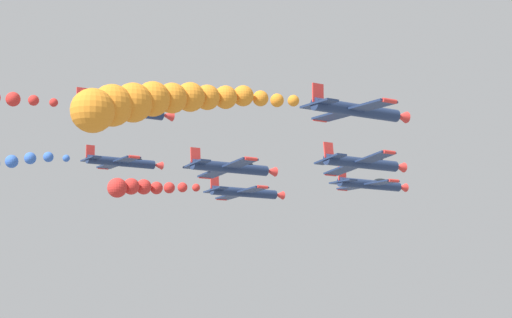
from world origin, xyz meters
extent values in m
cylinder|color=navy|center=(-0.63, 16.39, 102.46)|extent=(1.11, 9.00, 1.11)
cone|color=red|center=(-0.63, 21.49, 102.46)|extent=(1.05, 1.20, 1.05)
cube|color=navy|center=(-0.63, 15.99, 102.36)|extent=(9.20, 1.90, 0.23)
cylinder|color=red|center=(-5.23, 15.99, 102.34)|extent=(0.36, 1.40, 0.36)
cylinder|color=red|center=(3.97, 15.99, 102.39)|extent=(0.36, 1.40, 0.36)
cube|color=navy|center=(-0.63, 12.39, 102.51)|extent=(3.80, 1.20, 0.20)
cube|color=red|center=(-0.64, 12.29, 103.43)|extent=(0.15, 1.10, 1.60)
ellipsoid|color=black|center=(-0.63, 18.19, 102.96)|extent=(0.80, 2.20, 0.70)
cylinder|color=navy|center=(-11.16, 5.60, 101.86)|extent=(1.16, 9.00, 1.16)
cone|color=red|center=(-11.16, 10.70, 101.86)|extent=(1.11, 1.20, 1.11)
cube|color=navy|center=(-11.16, 5.20, 101.76)|extent=(9.19, 1.90, 0.73)
cylinder|color=red|center=(-15.75, 5.20, 101.48)|extent=(0.38, 1.40, 0.38)
cylinder|color=red|center=(-6.56, 5.20, 102.03)|extent=(0.38, 1.40, 0.38)
cube|color=navy|center=(-11.16, 1.60, 101.90)|extent=(3.80, 1.20, 0.41)
cube|color=red|center=(-11.22, 1.50, 102.82)|extent=(0.23, 1.10, 1.61)
ellipsoid|color=black|center=(-11.19, 7.40, 102.35)|extent=(0.84, 2.20, 0.75)
sphere|color=red|center=(-11.01, -1.13, 101.98)|extent=(0.93, 0.93, 0.93)
sphere|color=red|center=(-11.12, -2.87, 101.91)|extent=(1.15, 1.15, 1.15)
sphere|color=red|center=(-11.08, -4.60, 101.74)|extent=(1.30, 1.30, 1.30)
sphere|color=red|center=(-10.87, -6.33, 101.58)|extent=(1.44, 1.44, 1.44)
sphere|color=red|center=(-10.57, -8.07, 101.56)|extent=(1.73, 1.73, 1.73)
sphere|color=red|center=(-10.15, -9.80, 101.44)|extent=(1.83, 1.83, 1.83)
sphere|color=red|center=(-10.00, -11.53, 101.17)|extent=(2.18, 2.18, 2.18)
cylinder|color=navy|center=(10.47, 5.87, 102.75)|extent=(1.22, 9.00, 1.22)
cone|color=red|center=(10.47, 10.97, 102.75)|extent=(1.16, 1.20, 1.16)
cube|color=navy|center=(10.48, 5.47, 102.65)|extent=(9.16, 1.90, 1.27)
cylinder|color=red|center=(5.91, 5.47, 102.10)|extent=(0.40, 1.40, 0.40)
cylinder|color=red|center=(15.05, 5.47, 103.19)|extent=(0.40, 1.40, 0.40)
cube|color=navy|center=(10.46, 1.87, 102.80)|extent=(3.79, 1.20, 0.63)
cube|color=red|center=(10.35, 1.77, 103.70)|extent=(0.33, 1.10, 1.61)
ellipsoid|color=black|center=(10.41, 7.67, 103.24)|extent=(0.88, 2.20, 0.79)
cylinder|color=navy|center=(0.60, -3.61, 102.72)|extent=(1.19, 9.00, 1.19)
cone|color=red|center=(0.60, 1.49, 102.72)|extent=(1.13, 1.20, 1.13)
cube|color=navy|center=(0.61, -4.01, 102.62)|extent=(9.18, 1.90, 0.99)
cylinder|color=red|center=(-3.97, -4.01, 102.21)|extent=(0.39, 1.40, 0.39)
cylinder|color=red|center=(5.20, -4.01, 103.02)|extent=(0.39, 1.40, 0.39)
cube|color=navy|center=(0.60, -7.61, 102.77)|extent=(3.80, 1.20, 0.51)
cube|color=red|center=(0.52, -7.71, 103.68)|extent=(0.28, 1.10, 1.61)
ellipsoid|color=black|center=(0.56, -1.81, 103.21)|extent=(0.86, 2.20, 0.77)
cylinder|color=navy|center=(-21.92, -5.74, 106.00)|extent=(1.13, 9.00, 1.13)
cone|color=red|center=(-21.92, -0.64, 106.00)|extent=(1.07, 1.20, 1.07)
cube|color=navy|center=(-21.91, -6.14, 105.90)|extent=(9.20, 1.90, 0.40)
cylinder|color=red|center=(-26.51, -6.14, 105.79)|extent=(0.37, 1.40, 0.37)
cylinder|color=red|center=(-17.32, -6.14, 106.00)|extent=(0.37, 1.40, 0.37)
cube|color=navy|center=(-21.92, -9.74, 106.05)|extent=(3.80, 1.20, 0.27)
cube|color=red|center=(-21.94, -9.84, 106.96)|extent=(0.18, 1.10, 1.60)
ellipsoid|color=black|center=(-21.93, -3.94, 106.49)|extent=(0.82, 2.20, 0.72)
sphere|color=blue|center=(-21.95, -12.89, 105.86)|extent=(0.88, 0.88, 0.88)
sphere|color=blue|center=(-22.16, -15.03, 105.87)|extent=(1.23, 1.23, 1.23)
sphere|color=blue|center=(-22.33, -17.18, 105.55)|extent=(1.42, 1.42, 1.42)
sphere|color=blue|center=(-22.45, -19.33, 105.01)|extent=(1.54, 1.54, 1.54)
cylinder|color=navy|center=(21.37, -3.78, 105.13)|extent=(1.10, 9.00, 1.10)
cone|color=red|center=(21.37, 1.32, 105.13)|extent=(1.05, 1.20, 1.05)
cube|color=navy|center=(21.37, -4.18, 105.03)|extent=(9.20, 1.90, 0.18)
cylinder|color=red|center=(16.77, -4.18, 105.03)|extent=(0.36, 1.40, 0.36)
cylinder|color=red|center=(25.97, -4.18, 105.03)|extent=(0.36, 1.40, 0.36)
cube|color=navy|center=(21.37, -7.78, 105.18)|extent=(3.80, 1.20, 0.18)
cube|color=red|center=(21.37, -7.88, 106.09)|extent=(0.14, 1.10, 1.60)
ellipsoid|color=black|center=(21.37, -1.98, 105.62)|extent=(0.80, 2.20, 0.70)
sphere|color=orange|center=(21.44, -10.42, 105.12)|extent=(0.94, 0.94, 0.94)
sphere|color=orange|center=(21.48, -12.06, 104.94)|extent=(1.09, 1.09, 1.09)
sphere|color=orange|center=(21.56, -13.70, 104.88)|extent=(1.26, 1.26, 1.26)
sphere|color=orange|center=(21.59, -15.34, 104.87)|extent=(1.64, 1.64, 1.64)
sphere|color=orange|center=(21.66, -16.97, 104.54)|extent=(1.81, 1.81, 1.81)
sphere|color=orange|center=(21.70, -18.61, 104.32)|extent=(1.93, 1.93, 1.93)
sphere|color=orange|center=(22.01, -20.25, 104.09)|extent=(2.21, 2.21, 2.21)
sphere|color=orange|center=(22.24, -21.89, 103.76)|extent=(2.26, 2.26, 2.26)
sphere|color=orange|center=(22.42, -23.53, 103.46)|extent=(2.54, 2.54, 2.54)
sphere|color=orange|center=(22.62, -25.16, 102.95)|extent=(2.82, 2.82, 2.82)
sphere|color=orange|center=(22.75, -26.80, 102.53)|extent=(2.96, 2.96, 2.96)
sphere|color=orange|center=(23.27, -28.44, 101.89)|extent=(3.05, 3.05, 3.05)
cylinder|color=navy|center=(-0.74, -15.47, 107.70)|extent=(1.20, 9.00, 1.20)
cone|color=red|center=(-0.74, -10.37, 107.70)|extent=(1.14, 1.20, 1.14)
cube|color=navy|center=(-0.73, -15.87, 107.60)|extent=(9.18, 1.90, 1.03)
cylinder|color=red|center=(-5.31, -15.87, 107.17)|extent=(0.39, 1.40, 0.39)
cylinder|color=red|center=(3.85, -15.87, 108.03)|extent=(0.39, 1.40, 0.39)
cube|color=navy|center=(-0.75, -19.47, 107.75)|extent=(3.80, 1.20, 0.53)
cube|color=red|center=(-0.83, -19.57, 108.66)|extent=(0.29, 1.10, 1.61)
ellipsoid|color=black|center=(-0.79, -13.67, 108.19)|extent=(0.86, 2.20, 0.77)
sphere|color=red|center=(-0.88, -22.39, 107.65)|extent=(0.83, 0.83, 0.83)
sphere|color=red|center=(-1.00, -24.30, 107.65)|extent=(1.02, 1.02, 1.02)
sphere|color=red|center=(-1.10, -26.22, 107.54)|extent=(1.36, 1.36, 1.36)
camera|label=1|loc=(78.20, -51.22, 89.49)|focal=62.06mm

